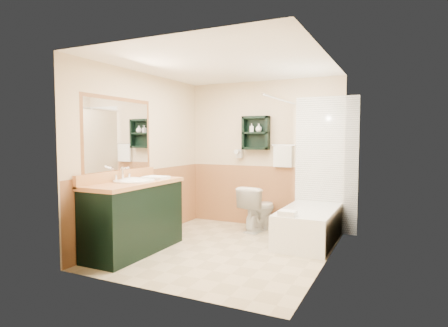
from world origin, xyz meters
TOP-DOWN VIEW (x-y plane):
  - floor at (0.00, 0.00)m, footprint 3.00×3.00m
  - back_wall at (0.00, 1.52)m, footprint 2.60×0.04m
  - left_wall at (-1.32, 0.00)m, footprint 0.04×3.00m
  - right_wall at (1.32, 0.00)m, footprint 0.04×3.00m
  - ceiling at (0.00, 0.00)m, footprint 2.60×3.00m
  - wainscot_left at (-1.29, 0.00)m, footprint 2.98×2.98m
  - wainscot_back at (0.00, 1.49)m, footprint 2.58×2.58m
  - mirror_frame at (-1.27, -0.55)m, footprint 1.30×1.30m
  - mirror_glass at (-1.27, -0.55)m, footprint 1.20×1.20m
  - tile_right at (1.28, 0.75)m, footprint 1.50×1.50m
  - tile_back at (1.03, 1.48)m, footprint 0.95×0.95m
  - tile_accent at (1.27, 0.75)m, footprint 1.50×1.50m
  - wall_shelf at (-0.10, 1.41)m, footprint 0.45×0.15m
  - hair_dryer at (-0.40, 1.43)m, footprint 0.10×0.24m
  - towel_bar at (0.35, 1.45)m, footprint 0.40×0.06m
  - curtain_rod at (0.53, 0.75)m, footprint 0.03×1.60m
  - shower_curtain at (0.53, 0.92)m, footprint 1.05×1.05m
  - vanity at (-0.99, -0.60)m, footprint 0.59×1.45m
  - bathtub at (0.93, 0.87)m, footprint 0.71×1.50m
  - toilet at (0.04, 1.16)m, footprint 0.53×0.78m
  - counter_towel at (-0.89, -0.26)m, footprint 0.31×0.24m
  - vanity_book at (-1.16, -0.12)m, footprint 0.16×0.04m
  - tub_towel at (0.78, 0.22)m, footprint 0.22×0.18m
  - soap_bottle_a at (-0.17, 1.40)m, footprint 0.11×0.15m
  - soap_bottle_b at (-0.05, 1.40)m, footprint 0.13×0.16m

SIDE VIEW (x-z plane):
  - floor at x=0.00m, z-range 0.00..0.00m
  - bathtub at x=0.93m, z-range 0.00..0.47m
  - toilet at x=0.04m, z-range 0.00..0.70m
  - vanity at x=-0.99m, z-range 0.00..0.92m
  - wainscot_left at x=-1.29m, z-range 0.00..1.00m
  - wainscot_back at x=0.00m, z-range 0.00..1.00m
  - tub_towel at x=0.78m, z-range 0.47..0.54m
  - counter_towel at x=-0.89m, z-range 0.92..0.96m
  - vanity_book at x=-1.16m, z-range 0.92..1.13m
  - tile_right at x=1.28m, z-range 0.00..2.10m
  - tile_back at x=1.03m, z-range 0.00..2.10m
  - shower_curtain at x=0.53m, z-range 0.30..2.00m
  - back_wall at x=0.00m, z-range 0.00..2.40m
  - left_wall at x=-1.32m, z-range 0.00..2.40m
  - right_wall at x=1.32m, z-range 0.00..2.40m
  - hair_dryer at x=-0.40m, z-range 1.11..1.29m
  - towel_bar at x=0.35m, z-range 1.15..1.55m
  - mirror_frame at x=-1.27m, z-range 1.00..2.00m
  - mirror_glass at x=-1.27m, z-range 1.05..1.95m
  - wall_shelf at x=-0.10m, z-range 1.27..1.83m
  - soap_bottle_a at x=-0.17m, z-range 1.56..1.63m
  - soap_bottle_b at x=-0.05m, z-range 1.56..1.67m
  - tile_accent at x=1.27m, z-range 1.85..1.95m
  - curtain_rod at x=0.53m, z-range 1.98..2.02m
  - ceiling at x=0.00m, z-range 2.40..2.44m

